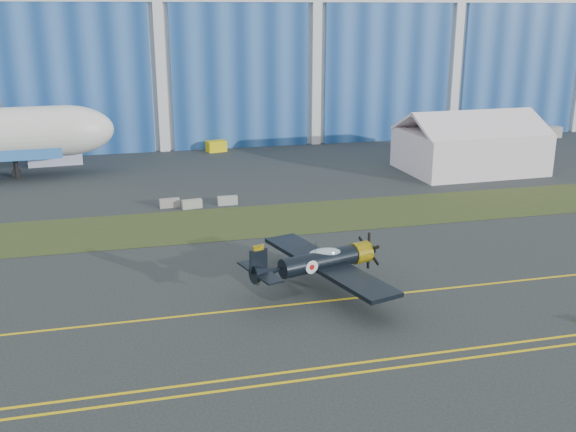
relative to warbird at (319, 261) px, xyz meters
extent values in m
plane|color=#2D3233|center=(-6.89, 3.44, -2.33)|extent=(260.00, 260.00, 0.00)
cube|color=#475128|center=(-6.89, 17.44, -2.31)|extent=(260.00, 10.00, 0.02)
cube|color=silver|center=(-6.89, 75.44, 12.67)|extent=(220.00, 45.00, 30.00)
cube|color=navy|center=(-6.89, 52.64, 7.67)|extent=(220.00, 0.60, 20.00)
cube|color=yellow|center=(-6.89, -1.56, -2.32)|extent=(200.00, 0.20, 0.02)
cube|color=yellow|center=(-6.89, -11.06, -2.32)|extent=(80.00, 0.20, 0.02)
cube|color=yellow|center=(-6.89, -10.06, -2.32)|extent=(80.00, 0.20, 0.02)
cube|color=silver|center=(-21.13, 47.48, -0.91)|extent=(6.76, 3.11, 2.86)
cube|color=yellow|center=(0.06, 50.53, -1.57)|extent=(2.91, 2.19, 1.52)
cube|color=#ACA89F|center=(52.23, 48.83, -1.50)|extent=(2.95, 1.85, 1.67)
cube|color=gray|center=(-8.49, 24.04, -1.88)|extent=(2.04, 0.75, 0.90)
cube|color=#989C8E|center=(-6.37, 23.13, -1.88)|extent=(2.07, 0.88, 0.90)
cube|color=#9A9F9A|center=(-2.70, 23.54, -1.88)|extent=(2.01, 0.62, 0.90)
camera|label=1|loc=(-12.72, -41.82, 16.70)|focal=42.00mm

